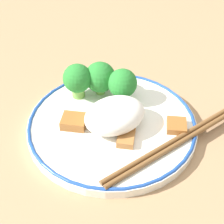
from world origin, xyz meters
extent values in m
plane|color=#9E7A56|center=(0.00, 0.00, 0.00)|extent=(3.00, 3.00, 0.00)
cylinder|color=white|center=(0.00, 0.00, 0.01)|extent=(0.24, 0.24, 0.01)
torus|color=#1E479E|center=(0.00, 0.00, 0.01)|extent=(0.24, 0.24, 0.01)
ellipsoid|color=white|center=(0.00, 0.01, 0.03)|extent=(0.09, 0.07, 0.04)
cylinder|color=#72AD4C|center=(-0.04, -0.04, 0.02)|extent=(0.02, 0.02, 0.01)
sphere|color=#267A2D|center=(-0.04, -0.04, 0.04)|extent=(0.04, 0.04, 0.04)
cylinder|color=#72AD4C|center=(-0.02, -0.07, 0.02)|extent=(0.01, 0.01, 0.01)
sphere|color=#267A2D|center=(-0.02, -0.07, 0.04)|extent=(0.05, 0.05, 0.05)
cylinder|color=#72AD4C|center=(0.01, -0.08, 0.02)|extent=(0.02, 0.02, 0.02)
sphere|color=#267A2D|center=(0.01, -0.08, 0.05)|extent=(0.04, 0.04, 0.04)
cube|color=#995B28|center=(0.01, -0.01, 0.02)|extent=(0.04, 0.04, 0.01)
cube|color=#9E6633|center=(0.00, 0.04, 0.02)|extent=(0.04, 0.04, 0.01)
cube|color=#995B28|center=(-0.07, 0.05, 0.02)|extent=(0.04, 0.04, 0.01)
cube|color=#995B28|center=(0.05, -0.02, 0.02)|extent=(0.04, 0.04, 0.01)
cylinder|color=brown|center=(-0.05, 0.08, 0.02)|extent=(0.24, 0.03, 0.01)
cylinder|color=brown|center=(-0.05, 0.07, 0.02)|extent=(0.24, 0.03, 0.01)
camera|label=1|loc=(0.19, 0.33, 0.37)|focal=60.00mm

